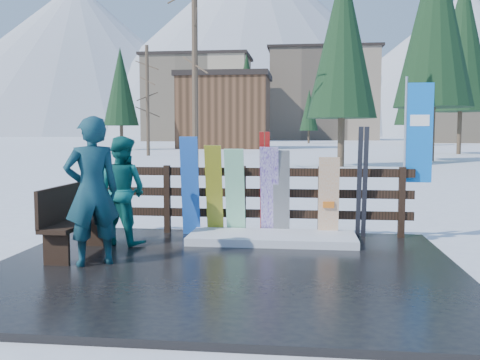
# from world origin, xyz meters

# --- Properties ---
(ground) EXTENTS (700.00, 700.00, 0.00)m
(ground) POSITION_xyz_m (0.00, 0.00, 0.00)
(ground) COLOR white
(ground) RESTS_ON ground
(deck) EXTENTS (6.00, 5.00, 0.08)m
(deck) POSITION_xyz_m (0.00, 0.00, 0.04)
(deck) COLOR black
(deck) RESTS_ON ground
(fence) EXTENTS (5.60, 0.10, 1.15)m
(fence) POSITION_xyz_m (0.00, 2.20, 0.74)
(fence) COLOR black
(fence) RESTS_ON deck
(snow_patch) EXTENTS (2.60, 1.00, 0.12)m
(snow_patch) POSITION_xyz_m (0.53, 1.60, 0.14)
(snow_patch) COLOR white
(snow_patch) RESTS_ON deck
(bench) EXTENTS (0.41, 1.50, 0.97)m
(bench) POSITION_xyz_m (-2.22, 0.39, 0.60)
(bench) COLOR black
(bench) RESTS_ON deck
(snowboard_0) EXTENTS (0.30, 0.26, 1.64)m
(snowboard_0) POSITION_xyz_m (-0.85, 1.98, 0.90)
(snowboard_0) COLOR blue
(snowboard_0) RESTS_ON deck
(snowboard_1) EXTENTS (0.32, 0.40, 1.45)m
(snowboard_1) POSITION_xyz_m (-0.10, 1.98, 0.80)
(snowboard_1) COLOR white
(snowboard_1) RESTS_ON deck
(snowboard_2) EXTENTS (0.27, 0.33, 1.50)m
(snowboard_2) POSITION_xyz_m (-0.45, 1.98, 0.83)
(snowboard_2) COLOR #FFF522
(snowboard_2) RESTS_ON deck
(snowboard_3) EXTENTS (0.29, 0.44, 1.48)m
(snowboard_3) POSITION_xyz_m (0.46, 1.98, 0.82)
(snowboard_3) COLOR white
(snowboard_3) RESTS_ON deck
(snowboard_4) EXTENTS (0.27, 0.36, 1.43)m
(snowboard_4) POSITION_xyz_m (0.66, 1.98, 0.79)
(snowboard_4) COLOR black
(snowboard_4) RESTS_ON deck
(snowboard_5) EXTENTS (0.33, 0.18, 1.32)m
(snowboard_5) POSITION_xyz_m (1.41, 1.98, 0.74)
(snowboard_5) COLOR silver
(snowboard_5) RESTS_ON deck
(ski_pair_a) EXTENTS (0.16, 0.29, 1.72)m
(ski_pair_a) POSITION_xyz_m (0.38, 2.05, 0.94)
(ski_pair_a) COLOR maroon
(ski_pair_a) RESTS_ON deck
(ski_pair_b) EXTENTS (0.17, 0.27, 1.80)m
(ski_pair_b) POSITION_xyz_m (1.95, 2.05, 0.98)
(ski_pair_b) COLOR black
(ski_pair_b) RESTS_ON deck
(rental_flag) EXTENTS (0.45, 0.04, 2.60)m
(rental_flag) POSITION_xyz_m (2.80, 2.25, 1.69)
(rental_flag) COLOR silver
(rental_flag) RESTS_ON deck
(person_front) EXTENTS (0.83, 0.77, 1.91)m
(person_front) POSITION_xyz_m (-1.68, -0.12, 1.04)
(person_front) COLOR #185353
(person_front) RESTS_ON deck
(person_back) EXTENTS (0.97, 0.87, 1.65)m
(person_back) POSITION_xyz_m (-1.74, 1.18, 0.91)
(person_back) COLOR #12655F
(person_back) RESTS_ON deck
(resort_buildings) EXTENTS (73.00, 87.60, 22.60)m
(resort_buildings) POSITION_xyz_m (1.03, 115.41, 9.81)
(resort_buildings) COLOR tan
(resort_buildings) RESTS_ON ground
(trees) EXTENTS (41.97, 68.70, 14.23)m
(trees) POSITION_xyz_m (5.89, 45.99, 6.09)
(trees) COLOR #382B1E
(trees) RESTS_ON ground
(mountains) EXTENTS (520.00, 260.00, 120.00)m
(mountains) POSITION_xyz_m (-10.50, 328.41, 50.20)
(mountains) COLOR white
(mountains) RESTS_ON ground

